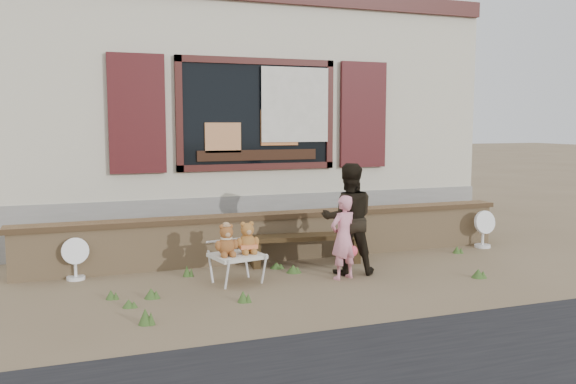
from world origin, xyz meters
name	(u,v)px	position (x,y,z in m)	size (l,w,h in m)	color
ground	(304,275)	(0.00, 0.00, 0.00)	(80.00, 80.00, 0.00)	brown
shopfront	(218,119)	(0.00, 4.49, 2.00)	(8.04, 5.13, 4.00)	#ABA48A
brick_wall	(278,235)	(0.00, 1.00, 0.34)	(7.10, 0.36, 0.67)	tan
bench	(306,243)	(0.24, 0.57, 0.30)	(1.62, 0.55, 0.41)	#2F2110
folding_chair	(237,257)	(-0.90, -0.06, 0.32)	(0.67, 0.62, 0.35)	silver
teddy_bear_left	(226,239)	(-1.03, -0.09, 0.55)	(0.28, 0.24, 0.39)	brown
teddy_bear_right	(247,237)	(-0.76, -0.03, 0.55)	(0.29, 0.25, 0.39)	brown
child	(343,237)	(0.39, -0.32, 0.52)	(0.38, 0.25, 1.04)	pink
adult	(348,219)	(0.57, -0.09, 0.71)	(0.69, 0.54, 1.42)	black
fan_left	(75,258)	(-2.72, 0.79, 0.27)	(0.33, 0.22, 0.53)	white
fan_right	(483,229)	(3.24, 0.67, 0.29)	(0.36, 0.24, 0.58)	white
grass_tufts	(271,281)	(-0.55, -0.30, 0.06)	(5.12, 1.86, 0.16)	#395823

